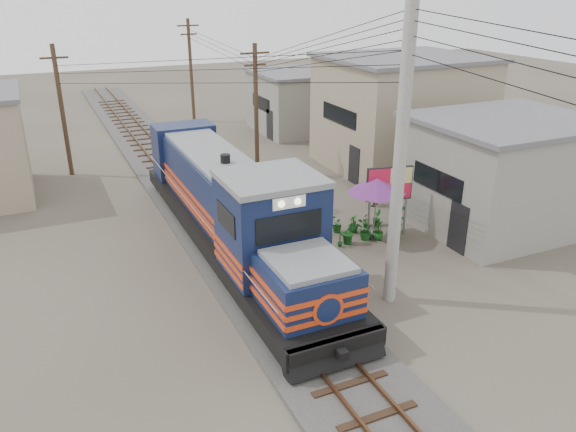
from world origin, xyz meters
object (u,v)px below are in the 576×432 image
locomotive (233,208)px  billboard (389,186)px  market_umbrella (377,186)px  vendor (375,187)px

locomotive → billboard: bearing=-11.2°
locomotive → market_umbrella: locomotive is taller
locomotive → market_umbrella: (5.67, -1.32, 0.51)m
billboard → market_umbrella: size_ratio=1.05×
vendor → locomotive: bearing=-20.4°
billboard → vendor: billboard is taller
locomotive → billboard: locomotive is taller
locomotive → vendor: 8.01m
locomotive → vendor: locomotive is taller
vendor → market_umbrella: bearing=23.0°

